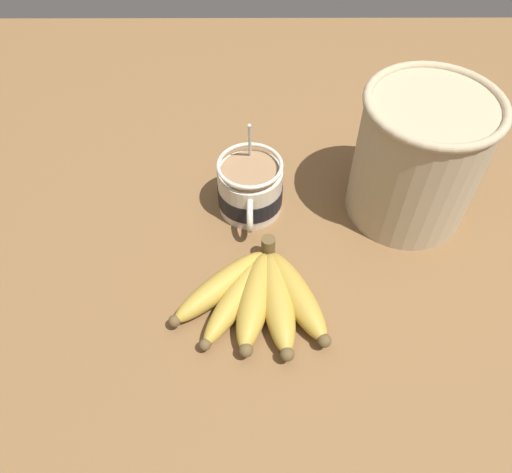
{
  "coord_description": "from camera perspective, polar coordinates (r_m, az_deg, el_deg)",
  "views": [
    {
      "loc": [
        46.53,
        0.44,
        61.66
      ],
      "look_at": [
        2.01,
        0.6,
        6.89
      ],
      "focal_mm": 35.0,
      "sensor_mm": 36.0,
      "label": 1
    }
  ],
  "objects": [
    {
      "name": "coffee_mug",
      "position": [
        0.77,
        -1.0,
        5.4
      ],
      "size": [
        13.52,
        10.06,
        14.91
      ],
      "color": "beige",
      "rests_on": "table"
    },
    {
      "name": "woven_basket",
      "position": [
        0.76,
        17.73,
        8.66
      ],
      "size": [
        18.96,
        18.96,
        20.28
      ],
      "color": "tan",
      "rests_on": "table"
    },
    {
      "name": "banana_bunch",
      "position": [
        0.67,
        0.06,
        -6.81
      ],
      "size": [
        18.34,
        22.19,
        4.29
      ],
      "color": "brown",
      "rests_on": "table"
    },
    {
      "name": "table",
      "position": [
        0.76,
        -0.46,
        -1.42
      ],
      "size": [
        135.88,
        135.88,
        2.86
      ],
      "color": "brown",
      "rests_on": "ground"
    }
  ]
}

